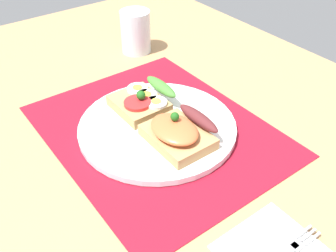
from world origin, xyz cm
name	(u,v)px	position (x,y,z in cm)	size (l,w,h in cm)	color
ground_plane	(158,138)	(0.00, 0.00, -1.60)	(120.00, 90.00, 3.20)	tan
placemat	(157,130)	(0.00, 0.00, 0.15)	(40.96, 33.01, 0.30)	maroon
plate	(157,127)	(0.00, 0.00, 0.84)	(26.45, 26.45, 1.09)	white
sandwich_egg_tomato	(145,100)	(-5.44, 1.16, 2.89)	(9.38, 9.38, 4.13)	tan
sandwich_salmon	(178,132)	(5.49, 0.16, 3.20)	(10.61, 9.48, 5.09)	tan
drinking_glass	(136,32)	(-27.01, 13.33, 4.68)	(6.61, 6.61, 9.35)	silver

